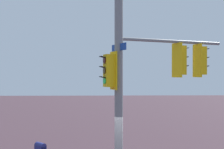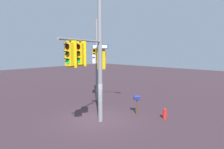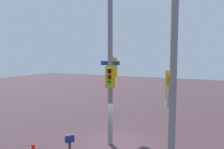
# 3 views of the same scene
# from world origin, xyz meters

# --- Properties ---
(ground_plane) EXTENTS (80.00, 80.00, 0.00)m
(ground_plane) POSITION_xyz_m (0.00, 0.00, 0.00)
(ground_plane) COLOR #3C2A32
(main_signal_pole_assembly) EXTENTS (3.36, 5.43, 9.51)m
(main_signal_pole_assembly) POSITION_xyz_m (0.73, -0.67, 4.86)
(main_signal_pole_assembly) COLOR slate
(main_signal_pole_assembly) RESTS_ON ground
(secondary_pole_assembly) EXTENTS (0.50, 0.78, 7.34)m
(secondary_pole_assembly) POSITION_xyz_m (-3.84, 3.60, 3.80)
(secondary_pole_assembly) COLOR slate
(secondary_pole_assembly) RESTS_ON ground
(mailbox) EXTENTS (0.47, 0.49, 1.41)m
(mailbox) POSITION_xyz_m (1.22, 2.85, 1.11)
(mailbox) COLOR #4C3823
(mailbox) RESTS_ON ground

